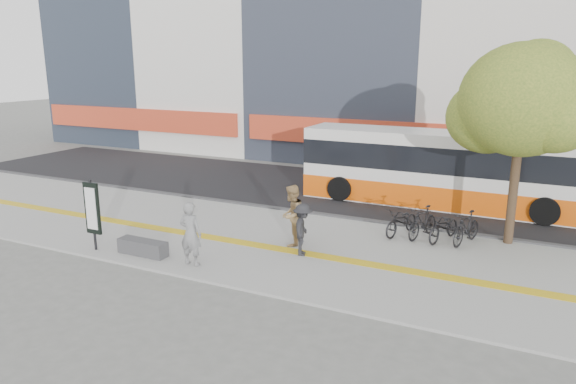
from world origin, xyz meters
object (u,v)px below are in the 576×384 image
at_px(bench, 143,247).
at_px(signboard, 92,209).
at_px(pedestrian_tan, 292,215).
at_px(pedestrian_dark, 303,230).
at_px(seated_woman, 191,234).
at_px(street_tree, 522,102).
at_px(bus, 441,171).

height_order(bench, signboard, signboard).
distance_m(pedestrian_tan, pedestrian_dark, 0.95).
bearing_deg(seated_woman, street_tree, -145.74).
height_order(bench, pedestrian_dark, pedestrian_dark).
bearing_deg(street_tree, seated_woman, -142.85).
bearing_deg(pedestrian_tan, signboard, -64.87).
distance_m(seated_woman, pedestrian_tan, 3.31).
bearing_deg(bench, signboard, -169.19).
relative_size(seated_woman, pedestrian_tan, 0.96).
height_order(bench, street_tree, street_tree).
bearing_deg(seated_woman, bench, -3.71).
xyz_separation_m(bench, pedestrian_dark, (4.32, 2.08, 0.56)).
bearing_deg(signboard, street_tree, 29.07).
height_order(signboard, seated_woman, signboard).
relative_size(signboard, pedestrian_tan, 1.14).
bearing_deg(signboard, bench, 10.81).
height_order(bus, pedestrian_tan, bus).
height_order(bench, bus, bus).
bearing_deg(seated_woman, pedestrian_dark, -143.01).
xyz_separation_m(bus, pedestrian_dark, (-2.64, -7.62, -0.57)).
xyz_separation_m(bus, pedestrian_tan, (-3.30, -6.97, -0.40)).
bearing_deg(signboard, pedestrian_tan, 30.00).
height_order(signboard, street_tree, street_tree).
distance_m(signboard, street_tree, 13.40).
relative_size(signboard, seated_woman, 1.19).
bearing_deg(bus, pedestrian_dark, -109.07).
relative_size(bench, pedestrian_tan, 0.83).
xyz_separation_m(bus, seated_woman, (-5.15, -9.73, -0.43)).
bearing_deg(pedestrian_dark, street_tree, -71.93).
bearing_deg(signboard, bus, 49.48).
bearing_deg(bus, pedestrian_tan, -115.34).
bearing_deg(bus, street_tree, -52.44).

